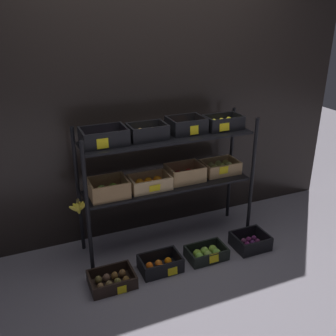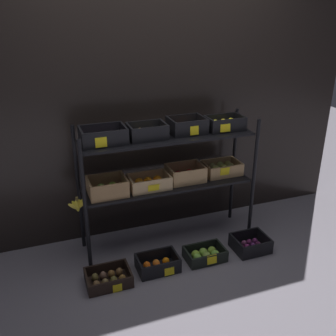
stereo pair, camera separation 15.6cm
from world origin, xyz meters
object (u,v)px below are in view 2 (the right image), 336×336
Objects in this scene: crate_ground_tangerine at (158,265)px; crate_ground_apple_green at (205,255)px; crate_ground_plum at (250,245)px; display_rack at (167,161)px; crate_ground_kiwi at (108,279)px.

crate_ground_tangerine reaches higher than crate_ground_apple_green.
crate_ground_plum is at bearing -1.38° from crate_ground_apple_green.
crate_ground_apple_green is at bearing -61.50° from display_rack.
crate_ground_tangerine is (0.41, 0.03, 0.01)m from crate_ground_kiwi.
crate_ground_apple_green is at bearing 178.62° from crate_ground_plum.
crate_ground_kiwi is 1.03× the size of crate_ground_apple_green.
crate_ground_tangerine is at bearing -119.79° from display_rack.
crate_ground_plum reaches higher than crate_ground_apple_green.
display_rack is 4.81× the size of crate_ground_apple_green.
display_rack is at bearing 118.50° from crate_ground_apple_green.
display_rack is 4.81× the size of crate_ground_tangerine.
crate_ground_kiwi is at bearing -176.50° from crate_ground_tangerine.
crate_ground_tangerine is at bearing 3.50° from crate_ground_kiwi.
crate_ground_plum is (0.86, -0.01, -0.00)m from crate_ground_tangerine.
crate_ground_tangerine is (-0.22, -0.38, -0.74)m from display_rack.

